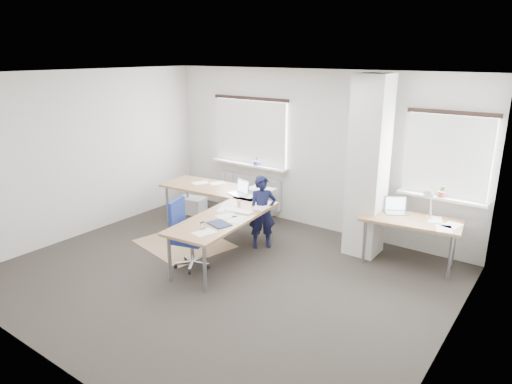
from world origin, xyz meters
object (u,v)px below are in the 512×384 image
Objects in this scene: task_chair at (190,249)px; person at (262,212)px; desk_side at (411,221)px; desk_main at (222,203)px.

person is at bearing 54.23° from task_chair.
task_chair is at bearing -156.40° from person.
task_chair is (-2.59, -1.97, -0.40)m from desk_side.
person is at bearing -168.44° from desk_side.
desk_side reaches higher than task_chair.
desk_side is at bearing 13.71° from desk_main.
desk_main is 2.57× the size of task_chair.
desk_side reaches higher than desk_main.
desk_main is 0.70m from person.
task_chair is at bearing -84.01° from desk_main.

